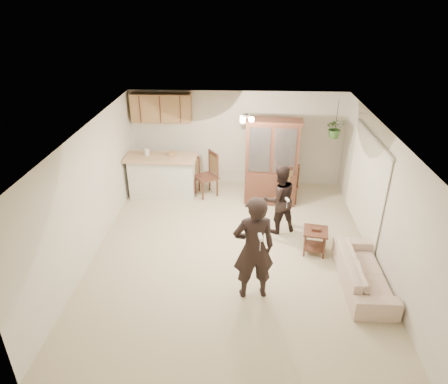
{
  "coord_description": "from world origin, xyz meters",
  "views": [
    {
      "loc": [
        0.15,
        -6.68,
        4.69
      ],
      "look_at": [
        -0.2,
        0.4,
        1.13
      ],
      "focal_mm": 32.0,
      "sensor_mm": 36.0,
      "label": 1
    }
  ],
  "objects_px": {
    "chair_hutch_left": "(206,184)",
    "chair_hutch_right": "(285,192)",
    "china_hutch": "(271,163)",
    "side_table": "(315,241)",
    "child": "(279,203)",
    "adult": "(254,251)",
    "chair_bar": "(190,183)",
    "sofa": "(365,268)"
  },
  "relations": [
    {
      "from": "sofa",
      "to": "chair_hutch_left",
      "type": "height_order",
      "value": "chair_hutch_left"
    },
    {
      "from": "chair_bar",
      "to": "chair_hutch_right",
      "type": "bearing_deg",
      "value": 3.88
    },
    {
      "from": "chair_hutch_left",
      "to": "chair_hutch_right",
      "type": "distance_m",
      "value": 1.99
    },
    {
      "from": "adult",
      "to": "side_table",
      "type": "xyz_separation_m",
      "value": [
        1.25,
        1.31,
        -0.63
      ]
    },
    {
      "from": "adult",
      "to": "side_table",
      "type": "bearing_deg",
      "value": -143.8
    },
    {
      "from": "adult",
      "to": "chair_hutch_left",
      "type": "bearing_deg",
      "value": -83.19
    },
    {
      "from": "side_table",
      "to": "chair_bar",
      "type": "height_order",
      "value": "chair_bar"
    },
    {
      "from": "china_hutch",
      "to": "chair_hutch_right",
      "type": "distance_m",
      "value": 0.82
    },
    {
      "from": "adult",
      "to": "chair_hutch_right",
      "type": "bearing_deg",
      "value": -113.88
    },
    {
      "from": "sofa",
      "to": "china_hutch",
      "type": "height_order",
      "value": "china_hutch"
    },
    {
      "from": "child",
      "to": "chair_hutch_right",
      "type": "relative_size",
      "value": 1.26
    },
    {
      "from": "chair_bar",
      "to": "chair_hutch_left",
      "type": "xyz_separation_m",
      "value": [
        0.42,
        -0.08,
        0.05
      ]
    },
    {
      "from": "child",
      "to": "side_table",
      "type": "relative_size",
      "value": 2.37
    },
    {
      "from": "chair_hutch_left",
      "to": "chair_hutch_right",
      "type": "xyz_separation_m",
      "value": [
        1.96,
        -0.36,
        -0.02
      ]
    },
    {
      "from": "sofa",
      "to": "china_hutch",
      "type": "relative_size",
      "value": 0.89
    },
    {
      "from": "child",
      "to": "china_hutch",
      "type": "distance_m",
      "value": 1.4
    },
    {
      "from": "child",
      "to": "chair_hutch_left",
      "type": "height_order",
      "value": "child"
    },
    {
      "from": "chair_bar",
      "to": "chair_hutch_left",
      "type": "distance_m",
      "value": 0.43
    },
    {
      "from": "china_hutch",
      "to": "chair_bar",
      "type": "xyz_separation_m",
      "value": [
        -2.02,
        0.36,
        -0.76
      ]
    },
    {
      "from": "chair_bar",
      "to": "child",
      "type": "bearing_deg",
      "value": -24.38
    },
    {
      "from": "side_table",
      "to": "chair_bar",
      "type": "bearing_deg",
      "value": 138.19
    },
    {
      "from": "child",
      "to": "adult",
      "type": "bearing_deg",
      "value": 53.63
    },
    {
      "from": "side_table",
      "to": "chair_bar",
      "type": "distance_m",
      "value": 3.76
    },
    {
      "from": "adult",
      "to": "chair_bar",
      "type": "distance_m",
      "value": 4.16
    },
    {
      "from": "sofa",
      "to": "chair_bar",
      "type": "xyz_separation_m",
      "value": [
        -3.51,
        3.46,
        -0.09
      ]
    },
    {
      "from": "sofa",
      "to": "side_table",
      "type": "distance_m",
      "value": 1.2
    },
    {
      "from": "china_hutch",
      "to": "side_table",
      "type": "bearing_deg",
      "value": -65.89
    },
    {
      "from": "child",
      "to": "chair_bar",
      "type": "xyz_separation_m",
      "value": [
        -2.12,
        1.71,
        -0.4
      ]
    },
    {
      "from": "china_hutch",
      "to": "sofa",
      "type": "bearing_deg",
      "value": -60.21
    },
    {
      "from": "adult",
      "to": "chair_bar",
      "type": "xyz_separation_m",
      "value": [
        -1.55,
        3.81,
        -0.63
      ]
    },
    {
      "from": "china_hutch",
      "to": "side_table",
      "type": "relative_size",
      "value": 3.68
    },
    {
      "from": "side_table",
      "to": "chair_hutch_left",
      "type": "xyz_separation_m",
      "value": [
        -2.38,
        2.42,
        0.05
      ]
    },
    {
      "from": "chair_bar",
      "to": "adult",
      "type": "bearing_deg",
      "value": -53.42
    },
    {
      "from": "child",
      "to": "side_table",
      "type": "xyz_separation_m",
      "value": [
        0.68,
        -0.79,
        -0.41
      ]
    },
    {
      "from": "adult",
      "to": "chair_hutch_right",
      "type": "xyz_separation_m",
      "value": [
        0.83,
        3.37,
        -0.6
      ]
    },
    {
      "from": "china_hutch",
      "to": "chair_hutch_left",
      "type": "bearing_deg",
      "value": 174.52
    },
    {
      "from": "chair_bar",
      "to": "chair_hutch_right",
      "type": "xyz_separation_m",
      "value": [
        2.38,
        -0.45,
        0.03
      ]
    },
    {
      "from": "china_hutch",
      "to": "chair_hutch_right",
      "type": "xyz_separation_m",
      "value": [
        0.35,
        -0.09,
        -0.73
      ]
    },
    {
      "from": "sofa",
      "to": "chair_hutch_left",
      "type": "bearing_deg",
      "value": 42.72
    },
    {
      "from": "chair_bar",
      "to": "chair_hutch_left",
      "type": "relative_size",
      "value": 0.86
    },
    {
      "from": "sofa",
      "to": "chair_bar",
      "type": "relative_size",
      "value": 1.93
    },
    {
      "from": "adult",
      "to": "china_hutch",
      "type": "relative_size",
      "value": 0.86
    }
  ]
}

